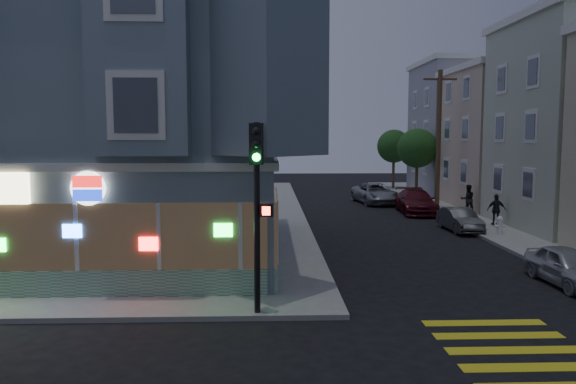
{
  "coord_description": "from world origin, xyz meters",
  "views": [
    {
      "loc": [
        0.84,
        -12.52,
        4.93
      ],
      "look_at": [
        1.53,
        7.25,
        2.93
      ],
      "focal_mm": 35.0,
      "sensor_mm": 36.0,
      "label": 1
    }
  ],
  "objects": [
    {
      "name": "parked_car_d",
      "position": [
        8.6,
        27.6,
        0.73
      ],
      "size": [
        3.08,
        5.54,
        1.47
      ],
      "primitive_type": "imported",
      "rotation": [
        0.0,
        0.0,
        0.13
      ],
      "color": "#91959B",
      "rests_on": "ground"
    },
    {
      "name": "row_house_d",
      "position": [
        19.5,
        34.0,
        5.4
      ],
      "size": [
        12.0,
        8.6,
        10.5
      ],
      "primitive_type": "cube",
      "color": "#928E9C",
      "rests_on": "sidewalk_ne"
    },
    {
      "name": "sidewalk_nw",
      "position": [
        -13.5,
        23.0,
        0.07
      ],
      "size": [
        33.0,
        42.0,
        0.15
      ],
      "primitive_type": "cube",
      "color": "gray",
      "rests_on": "ground"
    },
    {
      "name": "street_tree_far",
      "position": [
        12.2,
        38.0,
        3.94
      ],
      "size": [
        3.0,
        3.0,
        5.3
      ],
      "color": "#4C3826",
      "rests_on": "sidewalk_ne"
    },
    {
      "name": "pedestrian_a",
      "position": [
        13.0,
        21.06,
        1.04
      ],
      "size": [
        0.89,
        0.7,
        1.79
      ],
      "primitive_type": "imported",
      "rotation": [
        0.0,
        0.0,
        3.11
      ],
      "color": "black",
      "rests_on": "sidewalk_ne"
    },
    {
      "name": "ground",
      "position": [
        0.0,
        0.0,
        0.0
      ],
      "size": [
        120.0,
        120.0,
        0.0
      ],
      "primitive_type": "plane",
      "color": "black",
      "rests_on": "ground"
    },
    {
      "name": "traffic_signal",
      "position": [
        0.55,
        2.17,
        3.61
      ],
      "size": [
        0.62,
        0.57,
        5.12
      ],
      "rotation": [
        0.0,
        0.0,
        -0.19
      ],
      "color": "black",
      "rests_on": "sidewalk_nw"
    },
    {
      "name": "street_tree_near",
      "position": [
        12.2,
        30.0,
        3.94
      ],
      "size": [
        3.0,
        3.0,
        5.3
      ],
      "color": "#4C3826",
      "rests_on": "sidewalk_ne"
    },
    {
      "name": "utility_pole",
      "position": [
        12.0,
        24.0,
        4.8
      ],
      "size": [
        2.2,
        0.3,
        9.0
      ],
      "color": "#4C3826",
      "rests_on": "sidewalk_ne"
    },
    {
      "name": "parked_car_b",
      "position": [
        10.67,
        15.68,
        0.6
      ],
      "size": [
        1.41,
        3.71,
        1.21
      ],
      "primitive_type": "imported",
      "rotation": [
        0.0,
        0.0,
        0.04
      ],
      "color": "#3A3D40",
      "rests_on": "ground"
    },
    {
      "name": "row_house_c",
      "position": [
        19.5,
        25.0,
        4.65
      ],
      "size": [
        12.0,
        8.6,
        9.0
      ],
      "primitive_type": "cube",
      "color": "beige",
      "rests_on": "sidewalk_ne"
    },
    {
      "name": "parked_car_a",
      "position": [
        10.7,
        5.25,
        0.64
      ],
      "size": [
        1.64,
        3.78,
        1.27
      ],
      "primitive_type": "imported",
      "rotation": [
        0.0,
        0.0,
        0.04
      ],
      "color": "#B1B4BA",
      "rests_on": "ground"
    },
    {
      "name": "parked_car_c",
      "position": [
        10.18,
        22.4,
        0.74
      ],
      "size": [
        2.37,
        5.23,
        1.49
      ],
      "primitive_type": "imported",
      "rotation": [
        0.0,
        0.0,
        -0.06
      ],
      "color": "#56131D",
      "rests_on": "ground"
    },
    {
      "name": "fire_hydrant",
      "position": [
        12.06,
        14.01,
        0.61
      ],
      "size": [
        0.51,
        0.29,
        0.88
      ],
      "color": "white",
      "rests_on": "sidewalk_ne"
    },
    {
      "name": "pedestrian_b",
      "position": [
        13.0,
        16.74,
        0.98
      ],
      "size": [
        1.0,
        0.48,
        1.65
      ],
      "primitive_type": "imported",
      "rotation": [
        0.0,
        0.0,
        3.06
      ],
      "color": "black",
      "rests_on": "sidewalk_ne"
    },
    {
      "name": "corner_building",
      "position": [
        -6.0,
        10.98,
        5.82
      ],
      "size": [
        14.6,
        14.6,
        11.4
      ],
      "color": "slate",
      "rests_on": "sidewalk_nw"
    }
  ]
}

